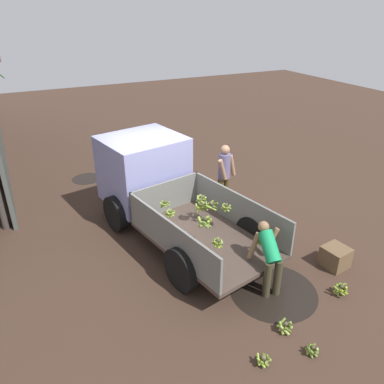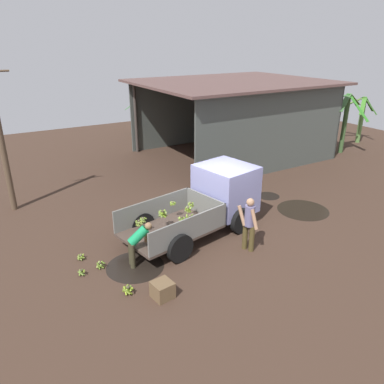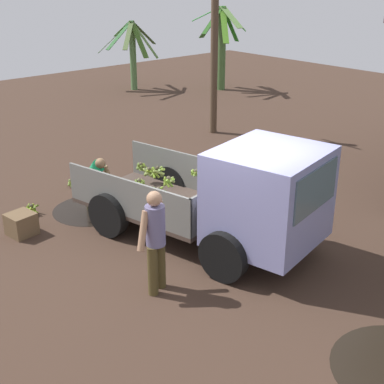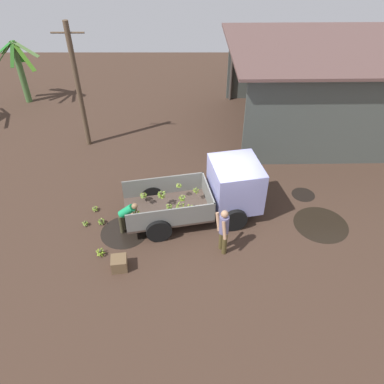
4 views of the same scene
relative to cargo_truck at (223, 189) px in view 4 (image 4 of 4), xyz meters
name	(u,v)px [view 4 (image 4 of 4)]	position (x,y,z in m)	size (l,w,h in m)	color
ground	(219,216)	(-0.09, -0.20, -1.06)	(36.00, 36.00, 0.00)	#3E2C21
mud_patch_0	(321,224)	(3.45, -0.66, -1.06)	(1.88, 1.88, 0.01)	black
mud_patch_1	(303,195)	(3.22, 1.01, -1.06)	(0.89, 0.89, 0.01)	black
mud_patch_2	(124,232)	(-3.38, -1.04, -1.06)	(1.62, 1.62, 0.01)	black
cargo_truck	(223,189)	(0.00, 0.00, 0.00)	(4.92, 2.75, 2.01)	#493931
warehouse_shed	(344,70)	(5.85, 6.56, 1.78)	(9.61, 7.78, 3.92)	#484F49
utility_pole	(78,87)	(-5.84, 4.80, 1.68)	(1.30, 0.22, 5.37)	brown
banana_palm_0	(260,53)	(3.13, 13.11, 0.40)	(2.14, 2.73, 2.62)	#3A602C
banana_palm_3	(20,70)	(-10.18, 9.37, 0.72)	(2.52, 2.29, 3.30)	#446835
person_foreground_visitor	(223,229)	(-0.09, -1.88, -0.13)	(0.47, 0.69, 1.68)	#4B3F20
person_worker_loading	(127,215)	(-3.22, -0.98, -0.32)	(0.71, 0.65, 1.26)	#393522
banana_bunch_on_ground_0	(85,223)	(-4.77, -0.71, -0.96)	(0.22, 0.22, 0.19)	#403A29
banana_bunch_on_ground_1	(101,221)	(-4.23, -0.62, -0.95)	(0.25, 0.25, 0.21)	#48412F
banana_bunch_on_ground_2	(100,252)	(-3.98, -2.09, -0.93)	(0.31, 0.30, 0.24)	#463F2D
banana_bunch_on_ground_3	(95,209)	(-4.59, 0.07, -0.96)	(0.22, 0.22, 0.19)	brown
wooden_crate_0	(119,263)	(-3.29, -2.62, -0.85)	(0.47, 0.47, 0.43)	brown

